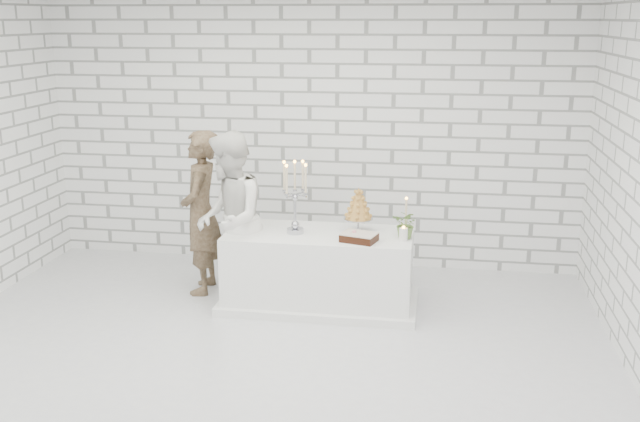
{
  "coord_description": "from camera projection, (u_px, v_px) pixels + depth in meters",
  "views": [
    {
      "loc": [
        1.41,
        -5.51,
        2.77
      ],
      "look_at": [
        0.38,
        0.86,
        1.05
      ],
      "focal_mm": 41.0,
      "sensor_mm": 36.0,
      "label": 1
    }
  ],
  "objects": [
    {
      "name": "ground",
      "position": [
        259.0,
        355.0,
        6.18
      ],
      "size": [
        6.0,
        5.0,
        0.01
      ],
      "primitive_type": "cube",
      "color": "silver",
      "rests_on": "ground"
    },
    {
      "name": "groom",
      "position": [
        201.0,
        213.0,
        7.43
      ],
      "size": [
        0.46,
        0.65,
        1.68
      ],
      "primitive_type": "imported",
      "rotation": [
        0.0,
        0.0,
        -1.47
      ],
      "color": "#3C2B1B",
      "rests_on": "ground"
    },
    {
      "name": "pillar_candle",
      "position": [
        403.0,
        234.0,
        6.79
      ],
      "size": [
        0.09,
        0.09,
        0.12
      ],
      "primitive_type": "cylinder",
      "rotation": [
        0.0,
        0.0,
        0.1
      ],
      "color": "white",
      "rests_on": "cake_table"
    },
    {
      "name": "wall_back",
      "position": [
        310.0,
        134.0,
        8.18
      ],
      "size": [
        6.0,
        0.01,
        3.0
      ],
      "primitive_type": "cube",
      "color": "white",
      "rests_on": "ground"
    },
    {
      "name": "bride",
      "position": [
        229.0,
        220.0,
        7.08
      ],
      "size": [
        0.82,
        0.96,
        1.73
      ],
      "primitive_type": "imported",
      "rotation": [
        0.0,
        0.0,
        -1.35
      ],
      "color": "white",
      "rests_on": "ground"
    },
    {
      "name": "flowers",
      "position": [
        407.0,
        224.0,
        6.84
      ],
      "size": [
        0.31,
        0.29,
        0.28
      ],
      "primitive_type": "imported",
      "rotation": [
        0.0,
        0.0,
        -0.39
      ],
      "color": "#43672D",
      "rests_on": "cake_table"
    },
    {
      "name": "croquembouche",
      "position": [
        358.0,
        210.0,
        7.03
      ],
      "size": [
        0.32,
        0.32,
        0.44
      ],
      "primitive_type": null,
      "rotation": [
        0.0,
        0.0,
        0.13
      ],
      "color": "#9C6727",
      "rests_on": "cake_table"
    },
    {
      "name": "cake_table",
      "position": [
        319.0,
        270.0,
        7.15
      ],
      "size": [
        1.8,
        0.8,
        0.75
      ],
      "primitive_type": "cube",
      "color": "white",
      "rests_on": "ground"
    },
    {
      "name": "extra_taper",
      "position": [
        406.0,
        215.0,
        7.07
      ],
      "size": [
        0.07,
        0.07,
        0.32
      ],
      "primitive_type": "cylinder",
      "rotation": [
        0.0,
        0.0,
        0.27
      ],
      "color": "beige",
      "rests_on": "cake_table"
    },
    {
      "name": "chocolate_cake",
      "position": [
        359.0,
        237.0,
        6.77
      ],
      "size": [
        0.36,
        0.3,
        0.08
      ],
      "primitive_type": "cube",
      "rotation": [
        0.0,
        0.0,
        -0.28
      ],
      "color": "black",
      "rests_on": "cake_table"
    },
    {
      "name": "wall_front",
      "position": [
        125.0,
        297.0,
        3.41
      ],
      "size": [
        6.0,
        0.01,
        3.0
      ],
      "primitive_type": "cube",
      "color": "white",
      "rests_on": "ground"
    },
    {
      "name": "candelabra",
      "position": [
        295.0,
        197.0,
        6.95
      ],
      "size": [
        0.37,
        0.37,
        0.72
      ],
      "primitive_type": null,
      "rotation": [
        0.0,
        0.0,
        0.33
      ],
      "color": "#A5A5AF",
      "rests_on": "cake_table"
    }
  ]
}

